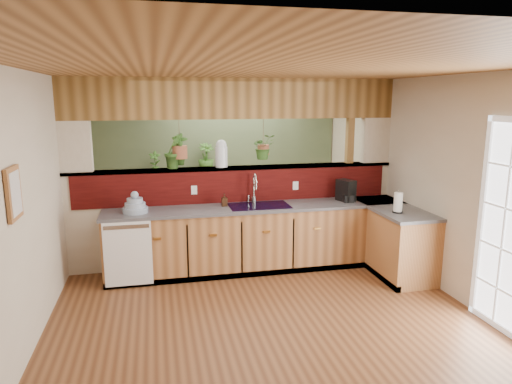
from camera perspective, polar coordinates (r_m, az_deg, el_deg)
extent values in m
cube|color=brown|center=(5.53, 0.13, -13.28)|extent=(4.60, 7.00, 0.01)
cube|color=brown|center=(5.02, 0.14, 14.72)|extent=(4.60, 7.00, 0.01)
cube|color=beige|center=(8.53, -5.07, 4.66)|extent=(4.60, 0.02, 2.60)
cube|color=beige|center=(2.06, 23.62, -19.57)|extent=(4.60, 0.02, 2.60)
cube|color=beige|center=(5.14, -25.75, -1.11)|extent=(0.02, 7.00, 2.60)
cube|color=beige|center=(6.05, 21.91, 0.98)|extent=(0.02, 7.00, 2.60)
cube|color=beige|center=(6.55, -2.47, -3.00)|extent=(4.60, 0.15, 1.35)
cube|color=#3D0807|center=(6.37, -2.37, 0.73)|extent=(4.40, 0.02, 0.45)
cube|color=brown|center=(6.41, -2.53, 3.02)|extent=(4.60, 0.21, 0.04)
cube|color=brown|center=(6.34, -2.61, 11.58)|extent=(4.60, 0.15, 0.55)
cube|color=beige|center=(6.35, -21.63, 5.13)|extent=(0.40, 0.15, 0.70)
cube|color=beige|center=(7.04, 14.61, 6.14)|extent=(0.40, 0.15, 0.70)
cube|color=brown|center=(6.92, 11.49, 2.85)|extent=(0.10, 0.10, 2.60)
cube|color=brown|center=(6.41, -2.53, 3.02)|extent=(4.60, 0.21, 0.04)
cube|color=brown|center=(6.34, -2.61, 11.58)|extent=(4.60, 0.15, 0.55)
cube|color=#526344|center=(8.51, -5.06, 4.65)|extent=(4.55, 0.02, 2.55)
cube|color=#915B32|center=(6.31, 0.40, -5.87)|extent=(4.10, 0.60, 0.86)
cube|color=#4B4B50|center=(6.19, 0.40, -1.90)|extent=(4.14, 0.64, 0.04)
cube|color=#915B32|center=(6.54, 16.49, -5.75)|extent=(0.60, 1.48, 0.86)
cube|color=#4B4B50|center=(6.42, 16.73, -1.92)|extent=(0.64, 1.52, 0.04)
cube|color=#915B32|center=(6.90, 14.74, -4.73)|extent=(0.60, 0.60, 0.86)
cube|color=#4B4B50|center=(6.79, 14.94, -1.08)|extent=(0.64, 0.64, 0.04)
cube|color=black|center=(6.20, 0.96, -10.05)|extent=(4.10, 0.06, 0.08)
cube|color=black|center=(6.54, 14.20, -9.23)|extent=(0.06, 1.48, 0.08)
cube|color=white|center=(5.88, -15.70, -7.48)|extent=(0.58, 0.02, 0.82)
cube|color=#B7B7B2|center=(5.76, -15.90, -4.23)|extent=(0.54, 0.01, 0.05)
cube|color=black|center=(6.19, 0.40, -1.86)|extent=(0.82, 0.50, 0.03)
cube|color=black|center=(6.17, -1.32, -2.71)|extent=(0.34, 0.40, 0.16)
cube|color=black|center=(6.26, 2.10, -2.52)|extent=(0.34, 0.40, 0.16)
cube|color=#915B32|center=(4.33, -28.04, -0.15)|extent=(0.03, 0.35, 0.45)
cube|color=silver|center=(4.32, -27.85, -0.14)|extent=(0.01, 0.27, 0.37)
cylinder|color=#B7B7B2|center=(6.36, -0.26, -0.94)|extent=(0.06, 0.06, 0.09)
cylinder|color=#B7B7B2|center=(6.33, -0.26, 0.47)|extent=(0.02, 0.02, 0.25)
torus|color=#B7B7B2|center=(6.25, -0.14, 1.48)|extent=(0.18, 0.07, 0.18)
cylinder|color=#B7B7B2|center=(6.18, 0.02, 0.78)|extent=(0.02, 0.02, 0.11)
cylinder|color=#B7B7B2|center=(6.34, -0.96, -0.82)|extent=(0.03, 0.03, 0.09)
cylinder|color=#8B9CB4|center=(6.01, -14.85, -2.18)|extent=(0.32, 0.32, 0.07)
cylinder|color=#8B9CB4|center=(6.00, -14.88, -1.58)|extent=(0.26, 0.26, 0.06)
cylinder|color=#8B9CB4|center=(5.98, -14.91, -1.02)|extent=(0.20, 0.20, 0.06)
sphere|color=#8B9CB4|center=(5.97, -14.94, -0.37)|extent=(0.10, 0.10, 0.10)
imported|color=#3D2516|center=(6.17, -3.98, -0.99)|extent=(0.08, 0.08, 0.17)
cube|color=black|center=(6.57, 11.16, 0.19)|extent=(0.16, 0.26, 0.30)
cube|color=black|center=(6.51, 11.45, -0.83)|extent=(0.14, 0.10, 0.10)
cylinder|color=silver|center=(6.53, 11.35, -0.43)|extent=(0.08, 0.08, 0.08)
cylinder|color=black|center=(6.09, 17.27, -2.39)|extent=(0.13, 0.13, 0.02)
cylinder|color=#B7B7B2|center=(6.06, 17.35, -1.19)|extent=(0.02, 0.02, 0.28)
cylinder|color=white|center=(6.06, 17.35, -1.19)|extent=(0.11, 0.11, 0.24)
cylinder|color=silver|center=(6.36, -4.35, 4.40)|extent=(0.17, 0.17, 0.28)
sphere|color=silver|center=(6.34, -4.38, 5.85)|extent=(0.15, 0.15, 0.15)
imported|color=#2D551D|center=(6.29, -10.20, 5.06)|extent=(0.31, 0.28, 0.48)
cylinder|color=brown|center=(6.27, -9.57, 7.19)|extent=(0.01, 0.01, 0.38)
cylinder|color=brown|center=(6.29, -9.50, 4.94)|extent=(0.20, 0.20, 0.17)
imported|color=#2D551D|center=(6.27, -9.58, 7.26)|extent=(0.27, 0.22, 0.43)
cylinder|color=brown|center=(6.44, 0.93, 7.49)|extent=(0.01, 0.01, 0.37)
cylinder|color=brown|center=(6.46, 0.92, 5.31)|extent=(0.16, 0.16, 0.14)
imported|color=#2D551D|center=(6.44, 0.92, 7.22)|extent=(0.36, 0.32, 0.35)
cube|color=black|center=(8.36, -9.03, -1.15)|extent=(1.65, 0.61, 1.07)
imported|color=#2D551D|center=(8.22, -12.52, 3.67)|extent=(0.21, 0.15, 0.39)
imported|color=#2D551D|center=(8.26, -6.27, 4.34)|extent=(0.35, 0.35, 0.51)
imported|color=#2D551D|center=(7.61, 4.79, -3.55)|extent=(0.72, 0.66, 0.68)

